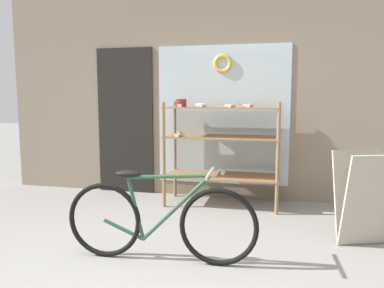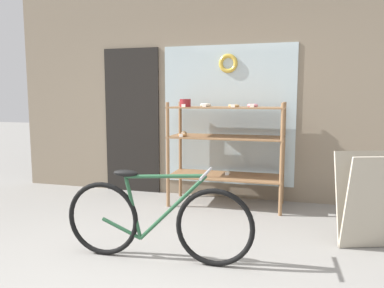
% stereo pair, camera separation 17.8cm
% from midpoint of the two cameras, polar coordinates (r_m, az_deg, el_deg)
% --- Properties ---
extents(ground_plane, '(30.00, 30.00, 0.00)m').
position_cam_midpoint_polar(ground_plane, '(3.01, -9.25, -20.71)').
color(ground_plane, gray).
extents(storefront_facade, '(6.07, 0.13, 3.82)m').
position_cam_midpoint_polar(storefront_facade, '(5.27, 1.31, 12.22)').
color(storefront_facade, gray).
rests_on(storefront_facade, ground_plane).
extents(display_case, '(1.45, 0.57, 1.38)m').
position_cam_midpoint_polar(display_case, '(4.81, 3.29, 0.56)').
color(display_case, '#8E6642').
rests_on(display_case, ground_plane).
extents(bicycle, '(1.67, 0.46, 0.80)m').
position_cam_midpoint_polar(bicycle, '(3.26, -6.63, -11.54)').
color(bicycle, black).
rests_on(bicycle, ground_plane).
extents(sandwich_board, '(0.60, 0.53, 0.89)m').
position_cam_midpoint_polar(sandwich_board, '(3.88, 23.60, -7.62)').
color(sandwich_board, '#B2A893').
rests_on(sandwich_board, ground_plane).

